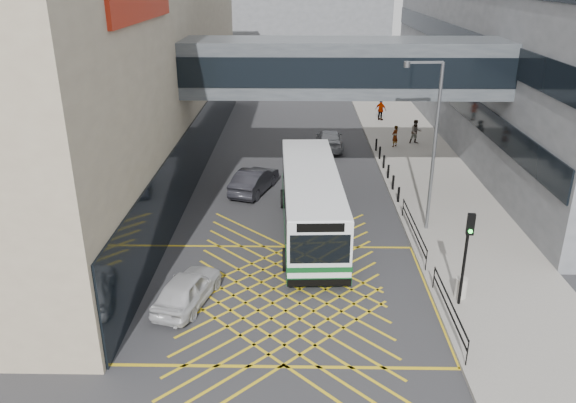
{
  "coord_description": "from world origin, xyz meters",
  "views": [
    {
      "loc": [
        0.42,
        -20.01,
        12.47
      ],
      "look_at": [
        0.0,
        4.0,
        2.6
      ],
      "focal_mm": 35.0,
      "sensor_mm": 36.0,
      "label": 1
    }
  ],
  "objects_px": {
    "bus": "(311,200)",
    "car_white": "(187,288)",
    "car_dark": "(254,180)",
    "street_lamp": "(432,138)",
    "pedestrian_c": "(381,110)",
    "car_silver": "(329,139)",
    "pedestrian_a": "(395,136)",
    "traffic_light": "(467,246)",
    "pedestrian_b": "(416,132)",
    "litter_bin": "(461,288)"
  },
  "relations": [
    {
      "from": "car_silver",
      "to": "pedestrian_a",
      "type": "relative_size",
      "value": 2.97
    },
    {
      "from": "litter_bin",
      "to": "car_dark",
      "type": "bearing_deg",
      "value": 127.65
    },
    {
      "from": "street_lamp",
      "to": "car_silver",
      "type": "bearing_deg",
      "value": 101.88
    },
    {
      "from": "street_lamp",
      "to": "pedestrian_b",
      "type": "bearing_deg",
      "value": 76.76
    },
    {
      "from": "car_white",
      "to": "pedestrian_a",
      "type": "xyz_separation_m",
      "value": [
        11.74,
        21.68,
        0.27
      ]
    },
    {
      "from": "bus",
      "to": "litter_bin",
      "type": "relative_size",
      "value": 13.97
    },
    {
      "from": "traffic_light",
      "to": "bus",
      "type": "bearing_deg",
      "value": 134.98
    },
    {
      "from": "bus",
      "to": "car_white",
      "type": "xyz_separation_m",
      "value": [
        -5.08,
        -6.82,
        -1.08
      ]
    },
    {
      "from": "bus",
      "to": "street_lamp",
      "type": "height_order",
      "value": "street_lamp"
    },
    {
      "from": "bus",
      "to": "street_lamp",
      "type": "xyz_separation_m",
      "value": [
        5.81,
        0.22,
        3.22
      ]
    },
    {
      "from": "traffic_light",
      "to": "pedestrian_b",
      "type": "xyz_separation_m",
      "value": [
        2.58,
        22.74,
        -1.7
      ]
    },
    {
      "from": "pedestrian_a",
      "to": "pedestrian_b",
      "type": "bearing_deg",
      "value": 164.04
    },
    {
      "from": "litter_bin",
      "to": "pedestrian_c",
      "type": "distance_m",
      "value": 29.39
    },
    {
      "from": "bus",
      "to": "pedestrian_b",
      "type": "relative_size",
      "value": 6.52
    },
    {
      "from": "car_dark",
      "to": "street_lamp",
      "type": "relative_size",
      "value": 0.56
    },
    {
      "from": "street_lamp",
      "to": "pedestrian_c",
      "type": "relative_size",
      "value": 4.54
    },
    {
      "from": "pedestrian_a",
      "to": "litter_bin",
      "type": "bearing_deg",
      "value": 44.89
    },
    {
      "from": "street_lamp",
      "to": "pedestrian_b",
      "type": "relative_size",
      "value": 4.64
    },
    {
      "from": "litter_bin",
      "to": "car_silver",
      "type": "bearing_deg",
      "value": 101.41
    },
    {
      "from": "pedestrian_a",
      "to": "pedestrian_c",
      "type": "bearing_deg",
      "value": -133.54
    },
    {
      "from": "car_white",
      "to": "pedestrian_a",
      "type": "relative_size",
      "value": 2.7
    },
    {
      "from": "car_silver",
      "to": "traffic_light",
      "type": "relative_size",
      "value": 1.2
    },
    {
      "from": "traffic_light",
      "to": "pedestrian_b",
      "type": "bearing_deg",
      "value": 88.85
    },
    {
      "from": "bus",
      "to": "car_dark",
      "type": "height_order",
      "value": "bus"
    },
    {
      "from": "car_dark",
      "to": "traffic_light",
      "type": "xyz_separation_m",
      "value": [
        9.09,
        -12.64,
        2.02
      ]
    },
    {
      "from": "bus",
      "to": "car_dark",
      "type": "xyz_separation_m",
      "value": [
        -3.29,
        5.65,
        -1.03
      ]
    },
    {
      "from": "street_lamp",
      "to": "pedestrian_a",
      "type": "height_order",
      "value": "street_lamp"
    },
    {
      "from": "traffic_light",
      "to": "pedestrian_a",
      "type": "distance_m",
      "value": 21.94
    },
    {
      "from": "pedestrian_a",
      "to": "car_silver",
      "type": "bearing_deg",
      "value": -42.14
    },
    {
      "from": "car_white",
      "to": "car_silver",
      "type": "height_order",
      "value": "car_silver"
    },
    {
      "from": "street_lamp",
      "to": "pedestrian_b",
      "type": "xyz_separation_m",
      "value": [
        2.57,
        15.52,
        -3.92
      ]
    },
    {
      "from": "bus",
      "to": "pedestrian_a",
      "type": "xyz_separation_m",
      "value": [
        6.66,
        14.86,
        -0.81
      ]
    },
    {
      "from": "pedestrian_c",
      "to": "car_silver",
      "type": "bearing_deg",
      "value": 100.22
    },
    {
      "from": "car_white",
      "to": "pedestrian_c",
      "type": "xyz_separation_m",
      "value": [
        11.77,
        29.82,
        0.4
      ]
    },
    {
      "from": "bus",
      "to": "car_white",
      "type": "height_order",
      "value": "bus"
    },
    {
      "from": "car_white",
      "to": "traffic_light",
      "type": "xyz_separation_m",
      "value": [
        10.88,
        -0.18,
        2.08
      ]
    },
    {
      "from": "car_dark",
      "to": "car_silver",
      "type": "xyz_separation_m",
      "value": [
        5.01,
        9.11,
        0.0
      ]
    },
    {
      "from": "street_lamp",
      "to": "litter_bin",
      "type": "relative_size",
      "value": 9.95
    },
    {
      "from": "car_white",
      "to": "pedestrian_c",
      "type": "relative_size",
      "value": 2.33
    },
    {
      "from": "street_lamp",
      "to": "car_dark",
      "type": "bearing_deg",
      "value": 145.37
    },
    {
      "from": "car_white",
      "to": "bus",
      "type": "bearing_deg",
      "value": -111.88
    },
    {
      "from": "traffic_light",
      "to": "litter_bin",
      "type": "bearing_deg",
      "value": 78.39
    },
    {
      "from": "litter_bin",
      "to": "pedestrian_b",
      "type": "relative_size",
      "value": 0.47
    },
    {
      "from": "street_lamp",
      "to": "pedestrian_c",
      "type": "xyz_separation_m",
      "value": [
        0.88,
        22.77,
        -3.9
      ]
    },
    {
      "from": "car_silver",
      "to": "litter_bin",
      "type": "xyz_separation_m",
      "value": [
        4.27,
        -21.14,
        -0.16
      ]
    },
    {
      "from": "pedestrian_c",
      "to": "car_dark",
      "type": "bearing_deg",
      "value": 101.41
    },
    {
      "from": "traffic_light",
      "to": "pedestrian_c",
      "type": "bearing_deg",
      "value": 93.61
    },
    {
      "from": "pedestrian_b",
      "to": "pedestrian_c",
      "type": "height_order",
      "value": "pedestrian_c"
    },
    {
      "from": "street_lamp",
      "to": "car_white",
      "type": "bearing_deg",
      "value": -150.96
    },
    {
      "from": "car_white",
      "to": "pedestrian_a",
      "type": "bearing_deg",
      "value": -103.65
    }
  ]
}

